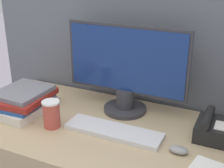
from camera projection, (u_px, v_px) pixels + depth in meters
cubicle_panel_rear at (139, 80)px, 1.68m from camera, size 1.76×0.04×1.66m
monitor at (126, 72)px, 1.49m from camera, size 0.60×0.21×0.43m
keyboard at (114, 131)px, 1.36m from camera, size 0.43×0.12×0.02m
mouse at (178, 150)px, 1.22m from camera, size 0.08×0.05×0.03m
coffee_cup at (52, 114)px, 1.39m from camera, size 0.08×0.08×0.13m
book_stack at (24, 101)px, 1.55m from camera, size 0.25×0.31×0.11m
desk_telephone at (218, 130)px, 1.31m from camera, size 0.19×0.18×0.11m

